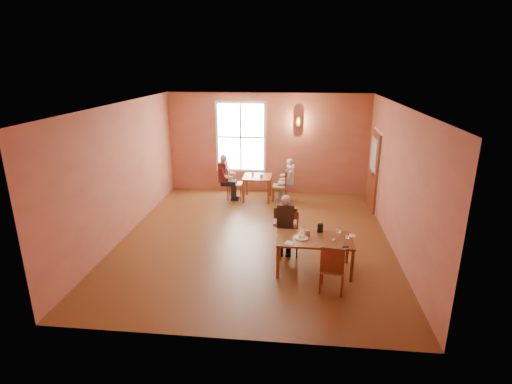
# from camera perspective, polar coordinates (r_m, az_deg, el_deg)

# --- Properties ---
(ground) EXTENTS (6.00, 7.00, 0.01)m
(ground) POSITION_cam_1_polar(r_m,az_deg,el_deg) (9.17, -0.13, -6.64)
(ground) COLOR brown
(ground) RESTS_ON ground
(wall_back) EXTENTS (6.00, 0.04, 3.00)m
(wall_back) POSITION_cam_1_polar(r_m,az_deg,el_deg) (12.05, 1.65, 6.88)
(wall_back) COLOR brown
(wall_back) RESTS_ON ground
(wall_front) EXTENTS (6.00, 0.04, 3.00)m
(wall_front) POSITION_cam_1_polar(r_m,az_deg,el_deg) (5.40, -4.15, -7.57)
(wall_front) COLOR brown
(wall_front) RESTS_ON ground
(wall_left) EXTENTS (0.04, 7.00, 3.00)m
(wall_left) POSITION_cam_1_polar(r_m,az_deg,el_deg) (9.45, -18.57, 2.81)
(wall_left) COLOR brown
(wall_left) RESTS_ON ground
(wall_right) EXTENTS (0.04, 7.00, 3.00)m
(wall_right) POSITION_cam_1_polar(r_m,az_deg,el_deg) (8.86, 19.54, 1.74)
(wall_right) COLOR brown
(wall_right) RESTS_ON ground
(ceiling) EXTENTS (6.00, 7.00, 0.04)m
(ceiling) POSITION_cam_1_polar(r_m,az_deg,el_deg) (8.37, -0.15, 12.36)
(ceiling) COLOR white
(ceiling) RESTS_ON wall_back
(window) EXTENTS (1.36, 0.10, 1.96)m
(window) POSITION_cam_1_polar(r_m,az_deg,el_deg) (12.05, -2.19, 7.85)
(window) COLOR white
(window) RESTS_ON wall_back
(door) EXTENTS (0.12, 1.04, 2.10)m
(door) POSITION_cam_1_polar(r_m,az_deg,el_deg) (11.13, 16.42, 2.84)
(door) COLOR maroon
(door) RESTS_ON ground
(wall_sconce) EXTENTS (0.16, 0.16, 0.28)m
(wall_sconce) POSITION_cam_1_polar(r_m,az_deg,el_deg) (11.80, 6.07, 10.00)
(wall_sconce) COLOR brown
(wall_sconce) RESTS_ON wall_back
(main_table) EXTENTS (1.42, 0.80, 0.67)m
(main_table) POSITION_cam_1_polar(r_m,az_deg,el_deg) (7.79, 8.28, -8.81)
(main_table) COLOR brown
(main_table) RESTS_ON ground
(chair_diner_main) EXTENTS (0.39, 0.39, 0.87)m
(chair_diner_main) POSITION_cam_1_polar(r_m,az_deg,el_deg) (8.33, 4.71, -6.07)
(chair_diner_main) COLOR brown
(chair_diner_main) RESTS_ON ground
(diner_main) EXTENTS (0.47, 0.47, 1.18)m
(diner_main) POSITION_cam_1_polar(r_m,az_deg,el_deg) (8.24, 4.73, -5.18)
(diner_main) COLOR #402A21
(diner_main) RESTS_ON ground
(chair_empty) EXTENTS (0.46, 0.46, 0.91)m
(chair_empty) POSITION_cam_1_polar(r_m,az_deg,el_deg) (7.14, 10.89, -10.52)
(chair_empty) COLOR brown
(chair_empty) RESTS_ON ground
(plate_food) EXTENTS (0.28, 0.28, 0.03)m
(plate_food) POSITION_cam_1_polar(r_m,az_deg,el_deg) (7.61, 6.55, -6.49)
(plate_food) COLOR white
(plate_food) RESTS_ON main_table
(sandwich) EXTENTS (0.11, 0.11, 0.10)m
(sandwich) POSITION_cam_1_polar(r_m,az_deg,el_deg) (7.70, 7.34, -5.93)
(sandwich) COLOR tan
(sandwich) RESTS_ON main_table
(goblet_a) EXTENTS (0.09, 0.09, 0.18)m
(goblet_a) POSITION_cam_1_polar(r_m,az_deg,el_deg) (7.77, 11.72, -5.63)
(goblet_a) COLOR silver
(goblet_a) RESTS_ON main_table
(goblet_b) EXTENTS (0.08, 0.08, 0.16)m
(goblet_b) POSITION_cam_1_polar(r_m,az_deg,el_deg) (7.59, 12.90, -6.38)
(goblet_b) COLOR white
(goblet_b) RESTS_ON main_table
(goblet_c) EXTENTS (0.08, 0.08, 0.17)m
(goblet_c) POSITION_cam_1_polar(r_m,az_deg,el_deg) (7.48, 10.91, -6.60)
(goblet_c) COLOR white
(goblet_c) RESTS_ON main_table
(menu_stand) EXTENTS (0.12, 0.08, 0.18)m
(menu_stand) POSITION_cam_1_polar(r_m,az_deg,el_deg) (7.89, 9.16, -5.12)
(menu_stand) COLOR black
(menu_stand) RESTS_ON main_table
(knife) EXTENTS (0.18, 0.04, 0.00)m
(knife) POSITION_cam_1_polar(r_m,az_deg,el_deg) (7.42, 8.28, -7.37)
(knife) COLOR silver
(knife) RESTS_ON main_table
(napkin) EXTENTS (0.21, 0.21, 0.01)m
(napkin) POSITION_cam_1_polar(r_m,az_deg,el_deg) (7.41, 4.83, -7.25)
(napkin) COLOR white
(napkin) RESTS_ON main_table
(side_plate) EXTENTS (0.17, 0.17, 0.01)m
(side_plate) POSITION_cam_1_polar(r_m,az_deg,el_deg) (7.88, 13.51, -6.08)
(side_plate) COLOR white
(side_plate) RESTS_ON main_table
(sunglasses) EXTENTS (0.12, 0.06, 0.01)m
(sunglasses) POSITION_cam_1_polar(r_m,az_deg,el_deg) (7.41, 12.68, -7.64)
(sunglasses) COLOR black
(sunglasses) RESTS_ON main_table
(second_table) EXTENTS (0.79, 0.79, 0.70)m
(second_table) POSITION_cam_1_polar(r_m,az_deg,el_deg) (11.61, 0.18, 0.61)
(second_table) COLOR brown
(second_table) RESTS_ON ground
(chair_diner_white) EXTENTS (0.39, 0.39, 0.89)m
(chair_diner_white) POSITION_cam_1_polar(r_m,az_deg,el_deg) (11.54, 3.39, 0.95)
(chair_diner_white) COLOR brown
(chair_diner_white) RESTS_ON ground
(diner_white) EXTENTS (0.47, 0.47, 1.17)m
(diner_white) POSITION_cam_1_polar(r_m,az_deg,el_deg) (11.50, 3.55, 1.63)
(diner_white) COLOR white
(diner_white) RESTS_ON ground
(chair_diner_maroon) EXTENTS (0.42, 0.42, 0.95)m
(chair_diner_maroon) POSITION_cam_1_polar(r_m,az_deg,el_deg) (11.66, -3.00, 1.30)
(chair_diner_maroon) COLOR #4C2F15
(chair_diner_maroon) RESTS_ON ground
(diner_maroon) EXTENTS (0.52, 0.52, 1.29)m
(diner_maroon) POSITION_cam_1_polar(r_m,az_deg,el_deg) (11.61, -3.16, 2.11)
(diner_maroon) COLOR maroon
(diner_maroon) RESTS_ON ground
(cup_a) EXTENTS (0.13, 0.13, 0.09)m
(cup_a) POSITION_cam_1_polar(r_m,az_deg,el_deg) (11.38, 0.78, 2.32)
(cup_a) COLOR white
(cup_a) RESTS_ON second_table
(cup_b) EXTENTS (0.12, 0.12, 0.09)m
(cup_b) POSITION_cam_1_polar(r_m,az_deg,el_deg) (11.63, -0.46, 2.66)
(cup_b) COLOR silver
(cup_b) RESTS_ON second_table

